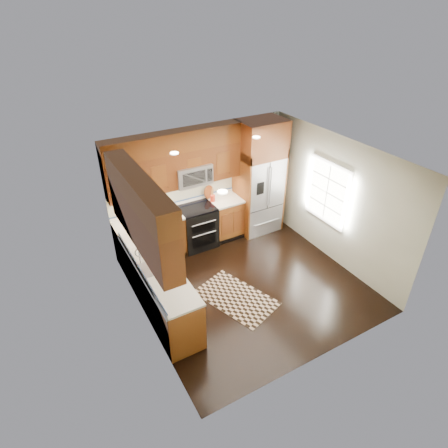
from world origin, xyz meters
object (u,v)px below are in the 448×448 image
knife_block (168,209)px  utensil_crock (213,197)px  range (197,227)px  rug (236,298)px  refrigerator (259,178)px

knife_block → utensil_crock: (1.06, 0.03, -0.01)m
range → rug: size_ratio=0.65×
refrigerator → range: bearing=178.6°
utensil_crock → range: bearing=-167.5°
range → utensil_crock: size_ratio=3.13×
utensil_crock → rug: bearing=-106.5°
refrigerator → knife_block: bearing=177.1°
refrigerator → knife_block: (-2.17, 0.11, -0.25)m
refrigerator → utensil_crock: size_ratio=8.62×
rug → knife_block: size_ratio=4.99×
range → rug: range is taller
refrigerator → rug: refrigerator is taller
refrigerator → utensil_crock: bearing=173.0°
rug → utensil_crock: bearing=54.0°
range → refrigerator: bearing=-1.4°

